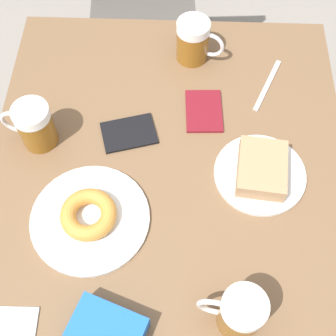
{
  "coord_description": "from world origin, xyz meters",
  "views": [
    {
      "loc": [
        0.02,
        -0.52,
        1.7
      ],
      "look_at": [
        0.0,
        0.0,
        0.79
      ],
      "focal_mm": 50.0,
      "sensor_mm": 36.0,
      "label": 1
    }
  ],
  "objects_px": {
    "beer_mug_right": "(34,125)",
    "blue_pouch": "(106,334)",
    "passport_far_edge": "(129,133)",
    "passport_near_edge": "(204,111)",
    "fork": "(267,85)",
    "beer_mug_left": "(194,41)",
    "beer_mug_center": "(240,312)",
    "plate_with_donut": "(89,217)",
    "plate_with_cake": "(261,172)"
  },
  "relations": [
    {
      "from": "passport_far_edge",
      "to": "blue_pouch",
      "type": "relative_size",
      "value": 0.9
    },
    {
      "from": "plate_with_cake",
      "to": "plate_with_donut",
      "type": "bearing_deg",
      "value": -162.12
    },
    {
      "from": "beer_mug_left",
      "to": "blue_pouch",
      "type": "bearing_deg",
      "value": -102.26
    },
    {
      "from": "plate_with_donut",
      "to": "passport_near_edge",
      "type": "relative_size",
      "value": 1.97
    },
    {
      "from": "fork",
      "to": "beer_mug_center",
      "type": "bearing_deg",
      "value": -99.85
    },
    {
      "from": "passport_far_edge",
      "to": "passport_near_edge",
      "type": "bearing_deg",
      "value": 21.93
    },
    {
      "from": "beer_mug_left",
      "to": "passport_near_edge",
      "type": "xyz_separation_m",
      "value": [
        0.03,
        -0.18,
        -0.05
      ]
    },
    {
      "from": "passport_far_edge",
      "to": "blue_pouch",
      "type": "distance_m",
      "value": 0.46
    },
    {
      "from": "beer_mug_left",
      "to": "passport_near_edge",
      "type": "distance_m",
      "value": 0.19
    },
    {
      "from": "beer_mug_center",
      "to": "beer_mug_right",
      "type": "distance_m",
      "value": 0.6
    },
    {
      "from": "passport_near_edge",
      "to": "blue_pouch",
      "type": "height_order",
      "value": "blue_pouch"
    },
    {
      "from": "beer_mug_left",
      "to": "blue_pouch",
      "type": "xyz_separation_m",
      "value": [
        -0.16,
        -0.72,
        -0.03
      ]
    },
    {
      "from": "plate_with_cake",
      "to": "plate_with_donut",
      "type": "xyz_separation_m",
      "value": [
        -0.37,
        -0.12,
        -0.01
      ]
    },
    {
      "from": "plate_with_cake",
      "to": "beer_mug_left",
      "type": "relative_size",
      "value": 1.69
    },
    {
      "from": "plate_with_donut",
      "to": "passport_far_edge",
      "type": "xyz_separation_m",
      "value": [
        0.07,
        0.23,
        -0.01
      ]
    },
    {
      "from": "fork",
      "to": "blue_pouch",
      "type": "xyz_separation_m",
      "value": [
        -0.35,
        -0.62,
        0.02
      ]
    },
    {
      "from": "plate_with_cake",
      "to": "blue_pouch",
      "type": "bearing_deg",
      "value": -130.94
    },
    {
      "from": "plate_with_donut",
      "to": "beer_mug_right",
      "type": "bearing_deg",
      "value": 125.45
    },
    {
      "from": "beer_mug_right",
      "to": "fork",
      "type": "distance_m",
      "value": 0.58
    },
    {
      "from": "beer_mug_left",
      "to": "blue_pouch",
      "type": "distance_m",
      "value": 0.73
    },
    {
      "from": "plate_with_cake",
      "to": "blue_pouch",
      "type": "distance_m",
      "value": 0.47
    },
    {
      "from": "plate_with_cake",
      "to": "beer_mug_right",
      "type": "bearing_deg",
      "value": 170.91
    },
    {
      "from": "fork",
      "to": "passport_near_edge",
      "type": "relative_size",
      "value": 1.3
    },
    {
      "from": "beer_mug_right",
      "to": "passport_far_edge",
      "type": "bearing_deg",
      "value": 6.31
    },
    {
      "from": "beer_mug_left",
      "to": "passport_far_edge",
      "type": "relative_size",
      "value": 0.85
    },
    {
      "from": "blue_pouch",
      "to": "passport_far_edge",
      "type": "bearing_deg",
      "value": 89.37
    },
    {
      "from": "passport_far_edge",
      "to": "plate_with_donut",
      "type": "bearing_deg",
      "value": -106.27
    },
    {
      "from": "beer_mug_left",
      "to": "plate_with_cake",
      "type": "bearing_deg",
      "value": -66.58
    },
    {
      "from": "beer_mug_right",
      "to": "passport_near_edge",
      "type": "height_order",
      "value": "beer_mug_right"
    },
    {
      "from": "plate_with_donut",
      "to": "passport_near_edge",
      "type": "height_order",
      "value": "plate_with_donut"
    },
    {
      "from": "beer_mug_center",
      "to": "blue_pouch",
      "type": "bearing_deg",
      "value": -170.77
    },
    {
      "from": "fork",
      "to": "passport_near_edge",
      "type": "height_order",
      "value": "passport_near_edge"
    },
    {
      "from": "beer_mug_right",
      "to": "blue_pouch",
      "type": "xyz_separation_m",
      "value": [
        0.2,
        -0.44,
        -0.03
      ]
    },
    {
      "from": "fork",
      "to": "beer_mug_left",
      "type": "bearing_deg",
      "value": 154.57
    },
    {
      "from": "plate_with_cake",
      "to": "passport_far_edge",
      "type": "height_order",
      "value": "plate_with_cake"
    },
    {
      "from": "passport_near_edge",
      "to": "beer_mug_left",
      "type": "bearing_deg",
      "value": 99.12
    },
    {
      "from": "passport_near_edge",
      "to": "beer_mug_center",
      "type": "bearing_deg",
      "value": -83.05
    },
    {
      "from": "plate_with_cake",
      "to": "fork",
      "type": "height_order",
      "value": "plate_with_cake"
    },
    {
      "from": "beer_mug_right",
      "to": "beer_mug_left",
      "type": "bearing_deg",
      "value": 37.42
    },
    {
      "from": "fork",
      "to": "passport_far_edge",
      "type": "relative_size",
      "value": 1.16
    },
    {
      "from": "beer_mug_left",
      "to": "beer_mug_right",
      "type": "distance_m",
      "value": 0.45
    },
    {
      "from": "beer_mug_center",
      "to": "fork",
      "type": "height_order",
      "value": "beer_mug_center"
    },
    {
      "from": "plate_with_donut",
      "to": "passport_near_edge",
      "type": "xyz_separation_m",
      "value": [
        0.25,
        0.3,
        -0.01
      ]
    },
    {
      "from": "plate_with_cake",
      "to": "plate_with_donut",
      "type": "relative_size",
      "value": 0.81
    },
    {
      "from": "beer_mug_center",
      "to": "beer_mug_right",
      "type": "xyz_separation_m",
      "value": [
        -0.45,
        0.4,
        0.0
      ]
    },
    {
      "from": "plate_with_donut",
      "to": "passport_far_edge",
      "type": "height_order",
      "value": "plate_with_donut"
    },
    {
      "from": "plate_with_donut",
      "to": "fork",
      "type": "xyz_separation_m",
      "value": [
        0.41,
        0.39,
        -0.01
      ]
    },
    {
      "from": "beer_mug_center",
      "to": "blue_pouch",
      "type": "relative_size",
      "value": 0.77
    },
    {
      "from": "passport_near_edge",
      "to": "blue_pouch",
      "type": "xyz_separation_m",
      "value": [
        -0.18,
        -0.54,
        0.02
      ]
    },
    {
      "from": "plate_with_donut",
      "to": "beer_mug_left",
      "type": "relative_size",
      "value": 2.08
    }
  ]
}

